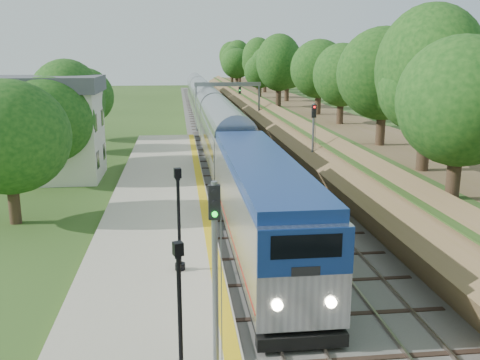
{
  "coord_description": "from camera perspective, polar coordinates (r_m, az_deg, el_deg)",
  "views": [
    {
      "loc": [
        -3.86,
        -12.77,
        9.65
      ],
      "look_at": [
        -0.5,
        16.03,
        2.8
      ],
      "focal_mm": 40.0,
      "sensor_mm": 36.0,
      "label": 1
    }
  ],
  "objects": [
    {
      "name": "lamppost_mid",
      "position": [
        15.87,
        -6.42,
        -14.55
      ],
      "size": [
        0.42,
        0.42,
        4.21
      ],
      "color": "black",
      "rests_on": "platform"
    },
    {
      "name": "station_building",
      "position": [
        44.31,
        -19.91,
        5.29
      ],
      "size": [
        8.6,
        6.6,
        8.0
      ],
      "color": "silver",
      "rests_on": "ground"
    },
    {
      "name": "trees_behind_platform",
      "position": [
        34.61,
        -18.81,
        4.07
      ],
      "size": [
        7.82,
        53.32,
        7.21
      ],
      "color": "#332316",
      "rests_on": "ground"
    },
    {
      "name": "train",
      "position": [
        66.6,
        -3.32,
        6.97
      ],
      "size": [
        3.12,
        103.64,
        4.58
      ],
      "color": "black",
      "rests_on": "trackbed"
    },
    {
      "name": "signal_farside",
      "position": [
        40.54,
        7.81,
        4.84
      ],
      "size": [
        0.33,
        0.26,
        5.98
      ],
      "color": "slate",
      "rests_on": "ground"
    },
    {
      "name": "signal_platform",
      "position": [
        15.61,
        -2.69,
        -8.16
      ],
      "size": [
        0.34,
        0.27,
        5.8
      ],
      "color": "slate",
      "rests_on": "platform"
    },
    {
      "name": "embankment",
      "position": [
        74.54,
        4.41,
        7.33
      ],
      "size": [
        10.64,
        170.0,
        11.7
      ],
      "color": "brown",
      "rests_on": "ground"
    },
    {
      "name": "yellow_stripe",
      "position": [
        30.26,
        -3.49,
        -4.56
      ],
      "size": [
        0.55,
        68.0,
        0.01
      ],
      "primitive_type": "cube",
      "color": "gold",
      "rests_on": "platform"
    },
    {
      "name": "platform",
      "position": [
        30.31,
        -8.89,
        -5.06
      ],
      "size": [
        6.4,
        68.0,
        0.38
      ],
      "primitive_type": "cube",
      "color": "#B0A78E",
      "rests_on": "ground"
    },
    {
      "name": "signal_gantry",
      "position": [
        68.23,
        -1.33,
        9.23
      ],
      "size": [
        8.4,
        0.38,
        6.2
      ],
      "color": "slate",
      "rests_on": "ground"
    },
    {
      "name": "trackbed",
      "position": [
        73.63,
        -2.04,
        5.8
      ],
      "size": [
        9.5,
        170.0,
        0.28
      ],
      "color": "#4C4944",
      "rests_on": "ground"
    },
    {
      "name": "lamppost_far",
      "position": [
        23.31,
        -6.52,
        -4.85
      ],
      "size": [
        0.45,
        0.45,
        4.58
      ],
      "color": "black",
      "rests_on": "platform"
    }
  ]
}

